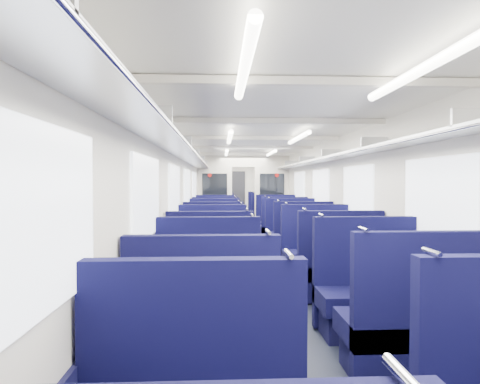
% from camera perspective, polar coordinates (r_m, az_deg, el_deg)
% --- Properties ---
extents(floor, '(2.80, 18.00, 0.01)m').
position_cam_1_polar(floor, '(9.20, 1.69, -8.29)').
color(floor, black).
rests_on(floor, ground).
extents(ceiling, '(2.80, 18.00, 0.01)m').
position_cam_1_polar(ceiling, '(9.10, 1.70, 6.46)').
color(ceiling, white).
rests_on(ceiling, wall_left).
extents(wall_left, '(0.02, 18.00, 2.35)m').
position_cam_1_polar(wall_left, '(9.07, -7.16, -0.97)').
color(wall_left, beige).
rests_on(wall_left, floor).
extents(dado_left, '(0.03, 17.90, 0.70)m').
position_cam_1_polar(dado_left, '(9.14, -7.05, -6.14)').
color(dado_left, black).
rests_on(dado_left, floor).
extents(wall_right, '(0.02, 18.00, 2.35)m').
position_cam_1_polar(wall_right, '(9.28, 10.34, -0.93)').
color(wall_right, beige).
rests_on(wall_right, floor).
extents(dado_right, '(0.03, 17.90, 0.70)m').
position_cam_1_polar(dado_right, '(9.35, 10.23, -5.98)').
color(dado_right, black).
rests_on(dado_right, floor).
extents(wall_far, '(2.80, 0.02, 2.35)m').
position_cam_1_polar(wall_far, '(18.05, -0.51, 0.27)').
color(wall_far, beige).
rests_on(wall_far, floor).
extents(luggage_rack_left, '(0.36, 17.40, 0.18)m').
position_cam_1_polar(luggage_rack_left, '(9.06, -6.00, 4.08)').
color(luggage_rack_left, '#B2B5BA').
rests_on(luggage_rack_left, wall_left).
extents(luggage_rack_right, '(0.36, 17.40, 0.18)m').
position_cam_1_polar(luggage_rack_right, '(9.24, 9.23, 4.02)').
color(luggage_rack_right, '#B2B5BA').
rests_on(luggage_rack_right, wall_right).
extents(windows, '(2.78, 15.60, 0.75)m').
position_cam_1_polar(windows, '(8.61, 1.93, 0.54)').
color(windows, white).
rests_on(windows, wall_left).
extents(ceiling_fittings, '(2.70, 16.06, 0.11)m').
position_cam_1_polar(ceiling_fittings, '(8.83, 1.83, 6.21)').
color(ceiling_fittings, silver).
rests_on(ceiling_fittings, ceiling).
extents(end_door, '(0.75, 0.06, 2.00)m').
position_cam_1_polar(end_door, '(18.00, -0.50, -0.29)').
color(end_door, black).
rests_on(end_door, floor).
extents(bulkhead, '(2.80, 0.10, 2.35)m').
position_cam_1_polar(bulkhead, '(12.52, 0.47, -0.01)').
color(bulkhead, silver).
rests_on(bulkhead, floor).
extents(seat_4, '(1.10, 0.61, 1.22)m').
position_cam_1_polar(seat_4, '(3.24, -5.19, -20.07)').
color(seat_4, '#0B0B35').
rests_on(seat_4, floor).
extents(seat_5, '(1.10, 0.61, 1.22)m').
position_cam_1_polar(seat_5, '(3.69, 23.00, -17.41)').
color(seat_5, '#0B0B35').
rests_on(seat_5, floor).
extents(seat_6, '(1.10, 0.61, 1.22)m').
position_cam_1_polar(seat_6, '(4.33, -4.51, -14.46)').
color(seat_6, '#0B0B35').
rests_on(seat_6, floor).
extents(seat_7, '(1.10, 0.61, 1.22)m').
position_cam_1_polar(seat_7, '(4.54, 17.56, -13.75)').
color(seat_7, '#0B0B35').
rests_on(seat_7, floor).
extents(seat_8, '(1.10, 0.61, 1.22)m').
position_cam_1_polar(seat_8, '(5.41, -4.14, -11.20)').
color(seat_8, '#0B0B35').
rests_on(seat_8, floor).
extents(seat_9, '(1.10, 0.61, 1.22)m').
position_cam_1_polar(seat_9, '(5.63, 13.34, -10.74)').
color(seat_9, '#0B0B35').
rests_on(seat_9, floor).
extents(seat_10, '(1.10, 0.61, 1.22)m').
position_cam_1_polar(seat_10, '(6.53, -3.89, -8.99)').
color(seat_10, '#0B0B35').
rests_on(seat_10, floor).
extents(seat_11, '(1.10, 0.61, 1.22)m').
position_cam_1_polar(seat_11, '(6.70, 10.63, -8.74)').
color(seat_11, '#0B0B35').
rests_on(seat_11, floor).
extents(seat_12, '(1.10, 0.61, 1.22)m').
position_cam_1_polar(seat_12, '(7.70, -3.70, -7.37)').
color(seat_12, '#0B0B35').
rests_on(seat_12, floor).
extents(seat_13, '(1.10, 0.61, 1.22)m').
position_cam_1_polar(seat_13, '(7.88, 8.56, -7.19)').
color(seat_13, '#0B0B35').
rests_on(seat_13, floor).
extents(seat_14, '(1.10, 0.61, 1.22)m').
position_cam_1_polar(seat_14, '(8.80, -3.58, -6.25)').
color(seat_14, '#0B0B35').
rests_on(seat_14, floor).
extents(seat_15, '(1.10, 0.61, 1.22)m').
position_cam_1_polar(seat_15, '(8.99, 7.13, -6.10)').
color(seat_15, '#0B0B35').
rests_on(seat_15, floor).
extents(seat_16, '(1.10, 0.61, 1.22)m').
position_cam_1_polar(seat_16, '(9.98, -3.48, -5.34)').
color(seat_16, '#0B0B35').
rests_on(seat_16, floor).
extents(seat_17, '(1.10, 0.61, 1.22)m').
position_cam_1_polar(seat_17, '(10.05, 6.06, -5.29)').
color(seat_17, '#0B0B35').
rests_on(seat_17, floor).
extents(seat_18, '(1.10, 0.61, 1.22)m').
position_cam_1_polar(seat_18, '(11.09, -3.40, -4.65)').
color(seat_18, '#0B0B35').
rests_on(seat_18, floor).
extents(seat_19, '(1.10, 0.61, 1.22)m').
position_cam_1_polar(seat_19, '(11.29, 5.09, -4.54)').
color(seat_19, '#0B0B35').
rests_on(seat_19, floor).
extents(seat_20, '(1.10, 0.61, 1.22)m').
position_cam_1_polar(seat_20, '(13.28, -3.29, -3.63)').
color(seat_20, '#0B0B35').
rests_on(seat_20, floor).
extents(seat_21, '(1.10, 0.61, 1.22)m').
position_cam_1_polar(seat_21, '(13.29, 3.90, -3.62)').
color(seat_21, '#0B0B35').
rests_on(seat_21, floor).
extents(seat_22, '(1.10, 0.61, 1.22)m').
position_cam_1_polar(seat_22, '(14.26, -3.25, -3.27)').
color(seat_22, '#0B0B35').
rests_on(seat_22, floor).
extents(seat_23, '(1.10, 0.61, 1.22)m').
position_cam_1_polar(seat_23, '(14.51, 3.34, -3.19)').
color(seat_23, '#0B0B35').
rests_on(seat_23, floor).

